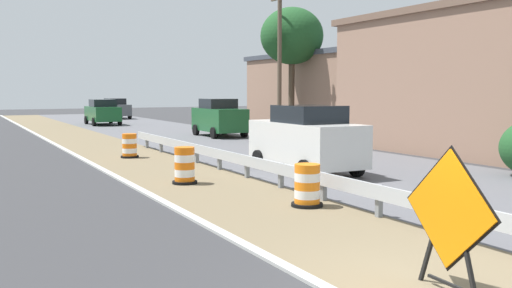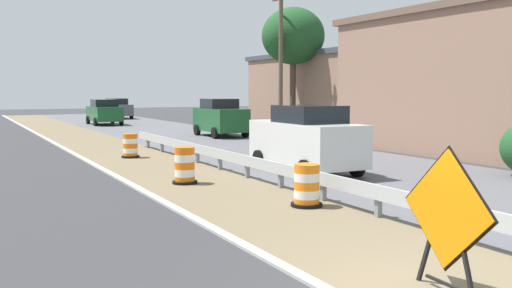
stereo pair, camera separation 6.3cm
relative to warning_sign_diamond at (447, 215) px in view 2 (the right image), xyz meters
The scene contains 12 objects.
median_dirt_strip 1.18m from the warning_sign_diamond, ahead, with size 3.62×120.00×0.01m, color #706047.
warning_sign_diamond is the anchor object (origin of this frame).
traffic_barrel_nearest 5.78m from the warning_sign_diamond, 75.47° to the left, with size 0.74×0.74×0.99m.
traffic_barrel_close 9.92m from the warning_sign_diamond, 89.47° to the left, with size 0.72×0.72×1.06m.
traffic_barrel_mid 16.87m from the warning_sign_diamond, 88.56° to the left, with size 0.71×0.71×0.96m.
car_lead_near_lane 39.33m from the warning_sign_diamond, 83.42° to the left, with size 2.20×4.52×1.98m.
car_trailing_near_lane 25.98m from the warning_sign_diamond, 72.21° to the left, with size 2.14×4.14×2.19m.
car_lead_far_lane 11.05m from the warning_sign_diamond, 66.54° to the left, with size 2.17×4.59×2.20m.
car_mid_far_lane 48.78m from the warning_sign_diamond, 80.76° to the left, with size 2.10×4.43×1.91m.
roadside_shop_far 29.17m from the warning_sign_diamond, 56.46° to the left, with size 6.57×13.72×5.05m.
utility_pole_mid 24.70m from the warning_sign_diamond, 64.67° to the left, with size 0.24×1.80×8.25m.
tree_roadside 26.84m from the warning_sign_diamond, 62.71° to the left, with size 3.72×3.72×7.56m.
Camera 2 is at (-5.56, -5.25, 2.69)m, focal length 39.55 mm.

